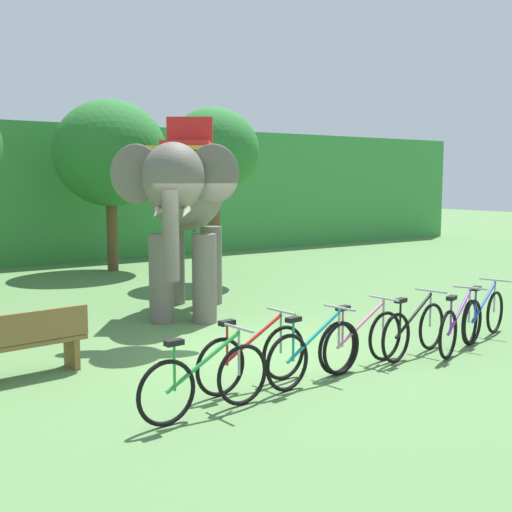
{
  "coord_description": "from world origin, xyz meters",
  "views": [
    {
      "loc": [
        -5.43,
        -7.82,
        2.56
      ],
      "look_at": [
        0.57,
        1.0,
        1.3
      ],
      "focal_mm": 45.6,
      "sensor_mm": 36.0,
      "label": 1
    }
  ],
  "objects": [
    {
      "name": "bike_blue",
      "position": [
        3.38,
        -1.4,
        0.39
      ],
      "size": [
        1.65,
        0.65,
        0.92
      ],
      "color": "black",
      "rests_on": "ground"
    },
    {
      "name": "ground_plane",
      "position": [
        0.0,
        0.0,
        0.0
      ],
      "size": [
        80.0,
        80.0,
        0.0
      ],
      "primitive_type": "plane",
      "color": "#567F47"
    },
    {
      "name": "bike_red",
      "position": [
        -1.08,
        -1.36,
        0.39
      ],
      "size": [
        1.71,
        0.52,
        0.92
      ],
      "color": "black",
      "rests_on": "ground"
    },
    {
      "name": "bike_green",
      "position": [
        -2.03,
        -1.85,
        0.39
      ],
      "size": [
        1.71,
        0.52,
        0.92
      ],
      "color": "black",
      "rests_on": "ground"
    },
    {
      "name": "tree_center_left",
      "position": [
        2.83,
        6.19,
        3.23
      ],
      "size": [
        2.26,
        2.26,
        4.32
      ],
      "color": "brown",
      "rests_on": "ground"
    },
    {
      "name": "tree_right",
      "position": [
        1.45,
        9.47,
        3.27
      ],
      "size": [
        3.11,
        3.11,
        4.75
      ],
      "color": "brown",
      "rests_on": "ground"
    },
    {
      "name": "bike_teal",
      "position": [
        -0.32,
        -1.64,
        0.39
      ],
      "size": [
        1.7,
        0.52,
        0.92
      ],
      "color": "black",
      "rests_on": "ground"
    },
    {
      "name": "foliage_hedge",
      "position": [
        0.0,
        14.72,
        2.12
      ],
      "size": [
        36.0,
        6.0,
        4.25
      ],
      "primitive_type": "cube",
      "color": "#3D8E42",
      "rests_on": "ground"
    },
    {
      "name": "bike_purple",
      "position": [
        2.41,
        -1.69,
        0.39
      ],
      "size": [
        1.62,
        0.73,
        0.92
      ],
      "color": "black",
      "rests_on": "ground"
    },
    {
      "name": "wooden_bench",
      "position": [
        -3.24,
        0.62,
        0.48
      ],
      "size": [
        1.53,
        0.56,
        0.89
      ],
      "color": "brown",
      "rests_on": "ground"
    },
    {
      "name": "bike_black",
      "position": [
        1.67,
        -1.47,
        0.39
      ],
      "size": [
        1.68,
        0.55,
        0.92
      ],
      "color": "black",
      "rests_on": "ground"
    },
    {
      "name": "bike_pink",
      "position": [
        0.64,
        -1.47,
        0.39
      ],
      "size": [
        1.7,
        0.52,
        0.92
      ],
      "color": "black",
      "rests_on": "ground"
    },
    {
      "name": "elephant",
      "position": [
        0.26,
        2.87,
        2.2
      ],
      "size": [
        3.34,
        3.98,
        3.78
      ],
      "color": "#665E56",
      "rests_on": "ground"
    }
  ]
}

